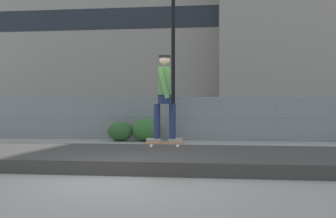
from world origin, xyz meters
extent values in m
plane|color=gray|center=(0.00, 0.00, 0.00)|extent=(120.00, 120.00, 0.00)
cube|color=#3D3A38|center=(0.00, 2.25, 0.16)|extent=(16.73, 3.54, 0.31)
cube|color=#9E5B33|center=(0.72, 0.02, 0.76)|extent=(0.81, 0.23, 0.02)
cylinder|color=silver|center=(0.97, 0.12, 0.73)|extent=(0.06, 0.03, 0.05)
cylinder|color=silver|center=(0.98, -0.06, 0.73)|extent=(0.06, 0.03, 0.05)
cylinder|color=silver|center=(0.45, 0.10, 0.73)|extent=(0.06, 0.03, 0.05)
cylinder|color=silver|center=(0.46, -0.08, 0.73)|extent=(0.06, 0.03, 0.05)
cube|color=#99999E|center=(0.98, 0.03, 0.75)|extent=(0.06, 0.14, 0.01)
cube|color=#99999E|center=(0.46, 0.01, 0.75)|extent=(0.06, 0.14, 0.01)
cube|color=gray|center=(0.94, 0.03, 0.82)|extent=(0.28, 0.11, 0.09)
cube|color=gray|center=(0.50, 0.01, 0.82)|extent=(0.28, 0.11, 0.09)
cylinder|color=#1E284C|center=(0.87, 0.03, 1.20)|extent=(0.13, 0.13, 0.68)
cylinder|color=#1E284C|center=(0.56, 0.02, 1.20)|extent=(0.13, 0.13, 0.68)
cube|color=#1E284C|center=(0.72, 0.02, 1.63)|extent=(0.25, 0.35, 0.18)
cube|color=#4C7F3F|center=(0.72, 0.02, 1.99)|extent=(0.23, 0.39, 0.54)
cylinder|color=#4C7F3F|center=(0.71, 0.27, 1.93)|extent=(0.23, 0.10, 0.58)
cylinder|color=#4C7F3F|center=(0.73, -0.22, 1.93)|extent=(0.23, 0.10, 0.58)
sphere|color=tan|center=(0.72, 0.02, 2.42)|extent=(0.21, 0.21, 0.21)
cylinder|color=black|center=(0.72, 0.02, 2.47)|extent=(0.24, 0.24, 0.05)
cylinder|color=gray|center=(-4.47, 8.83, 0.93)|extent=(0.06, 0.06, 1.85)
cylinder|color=gray|center=(0.00, 8.83, 0.93)|extent=(0.06, 0.06, 1.85)
cylinder|color=gray|center=(4.47, 8.83, 0.93)|extent=(0.06, 0.06, 1.85)
cylinder|color=gray|center=(0.00, 8.83, 1.81)|extent=(26.81, 0.04, 0.04)
cylinder|color=gray|center=(0.00, 8.83, 1.02)|extent=(26.81, 0.04, 0.04)
cylinder|color=gray|center=(0.00, 8.83, 0.06)|extent=(26.81, 0.04, 0.04)
cube|color=gray|center=(0.00, 8.83, 0.93)|extent=(26.81, 0.01, 1.85)
cylinder|color=black|center=(0.06, 8.12, 3.01)|extent=(0.16, 0.16, 6.01)
cube|color=silver|center=(-2.18, 11.38, 0.67)|extent=(4.43, 1.86, 0.70)
cube|color=#23282D|center=(-2.38, 11.38, 1.34)|extent=(2.22, 1.63, 0.64)
cylinder|color=black|center=(-0.80, 12.21, 0.32)|extent=(0.64, 0.25, 0.64)
cylinder|color=black|center=(-0.83, 10.50, 0.32)|extent=(0.64, 0.25, 0.64)
cylinder|color=black|center=(-3.53, 12.25, 0.32)|extent=(0.64, 0.25, 0.64)
cylinder|color=black|center=(-3.55, 10.54, 0.32)|extent=(0.64, 0.25, 0.64)
cube|color=black|center=(4.40, 11.70, 0.67)|extent=(4.54, 2.17, 0.70)
cube|color=#23282D|center=(4.20, 11.68, 1.34)|extent=(2.33, 1.78, 0.64)
cylinder|color=black|center=(5.69, 12.67, 0.32)|extent=(0.66, 0.29, 0.64)
cylinder|color=black|center=(5.84, 10.97, 0.32)|extent=(0.66, 0.29, 0.64)
cylinder|color=black|center=(2.97, 12.43, 0.32)|extent=(0.66, 0.29, 0.64)
cylinder|color=black|center=(3.12, 10.73, 0.32)|extent=(0.66, 0.29, 0.64)
cube|color=gray|center=(-9.77, 43.48, 9.37)|extent=(31.02, 15.61, 18.74)
cube|color=#1E232B|center=(-9.77, 35.66, 11.62)|extent=(28.53, 0.04, 2.50)
cube|color=gray|center=(14.68, 37.11, 12.16)|extent=(24.42, 11.15, 24.33)
ellipsoid|color=#2D5B28|center=(-2.14, 7.98, 0.41)|extent=(1.05, 0.86, 0.81)
ellipsoid|color=#336B2D|center=(-1.05, 8.02, 0.47)|extent=(1.22, 1.00, 0.94)
camera|label=1|loc=(1.63, -7.28, 1.53)|focal=39.91mm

